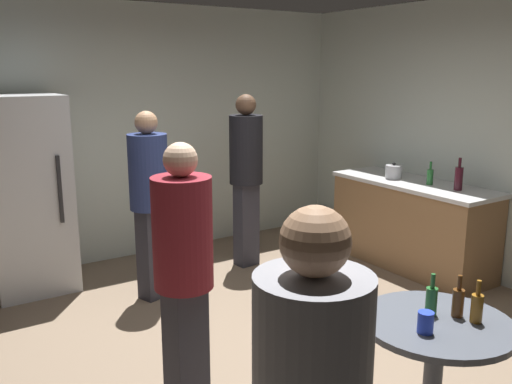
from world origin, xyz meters
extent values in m
cube|color=#7A6651|center=(0.00, 0.00, -0.05)|extent=(5.20, 5.20, 0.10)
cube|color=beige|center=(0.00, 2.63, 1.35)|extent=(5.32, 0.06, 2.70)
cube|color=beige|center=(2.63, 0.00, 1.35)|extent=(0.06, 5.20, 2.70)
cube|color=silver|center=(-1.14, 2.20, 0.90)|extent=(0.70, 0.65, 1.80)
cube|color=#262628|center=(-0.93, 1.86, 0.99)|extent=(0.03, 0.03, 0.60)
cube|color=olive|center=(2.28, 0.69, 0.43)|extent=(0.60, 1.73, 0.86)
cube|color=silver|center=(2.28, 0.69, 0.88)|extent=(0.64, 1.77, 0.04)
cylinder|color=#B2B2B7|center=(2.23, 0.92, 0.97)|extent=(0.17, 0.17, 0.14)
sphere|color=black|center=(2.23, 0.92, 1.06)|extent=(0.04, 0.04, 0.04)
cone|color=#B2B2B7|center=(2.35, 0.92, 0.98)|extent=(0.09, 0.04, 0.06)
cylinder|color=#3F141E|center=(2.32, 0.19, 1.01)|extent=(0.08, 0.08, 0.22)
cylinder|color=#3F141E|center=(2.32, 0.19, 1.17)|extent=(0.03, 0.03, 0.09)
cylinder|color=#26662D|center=(2.30, 0.51, 0.98)|extent=(0.06, 0.06, 0.15)
cylinder|color=#26662D|center=(2.30, 0.51, 1.09)|extent=(0.02, 0.02, 0.08)
cylinder|color=#4C515B|center=(0.19, -1.31, 0.72)|extent=(0.80, 0.80, 0.03)
cylinder|color=#8C5919|center=(0.35, -1.43, 0.81)|extent=(0.06, 0.06, 0.15)
cylinder|color=#8C5919|center=(0.35, -1.43, 0.93)|extent=(0.02, 0.02, 0.08)
cylinder|color=#593314|center=(0.32, -1.33, 0.81)|extent=(0.06, 0.06, 0.15)
cylinder|color=#593314|center=(0.32, -1.33, 0.93)|extent=(0.02, 0.02, 0.08)
cylinder|color=#26662D|center=(0.22, -1.24, 0.81)|extent=(0.06, 0.06, 0.15)
cylinder|color=#26662D|center=(0.22, -1.24, 0.93)|extent=(0.02, 0.02, 0.08)
cylinder|color=blue|center=(0.03, -1.36, 0.79)|extent=(0.08, 0.08, 0.11)
cube|color=#2D2D38|center=(-0.29, 1.39, 0.41)|extent=(0.26, 0.23, 0.83)
cylinder|color=navy|center=(-0.29, 1.39, 1.15)|extent=(0.43, 0.43, 0.65)
sphere|color=tan|center=(-0.29, 1.39, 1.58)|extent=(0.20, 0.20, 0.20)
cube|color=#2D2D38|center=(-0.79, -0.32, 0.40)|extent=(0.25, 0.21, 0.81)
cylinder|color=maroon|center=(-0.79, -0.32, 1.13)|extent=(0.40, 0.40, 0.64)
sphere|color=#D8AD8C|center=(-0.79, -0.32, 1.54)|extent=(0.19, 0.19, 0.19)
cylinder|color=gray|center=(-1.16, -1.93, 1.15)|extent=(0.46, 0.46, 0.65)
sphere|color=tan|center=(-1.16, -1.93, 1.58)|extent=(0.20, 0.20, 0.20)
cube|color=#2D2D38|center=(0.87, 1.66, 0.44)|extent=(0.23, 0.19, 0.88)
cylinder|color=black|center=(0.87, 1.66, 1.22)|extent=(0.36, 0.36, 0.69)
sphere|color=brown|center=(0.87, 1.66, 1.67)|extent=(0.21, 0.21, 0.21)
camera|label=1|loc=(-2.06, -3.02, 2.03)|focal=38.61mm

